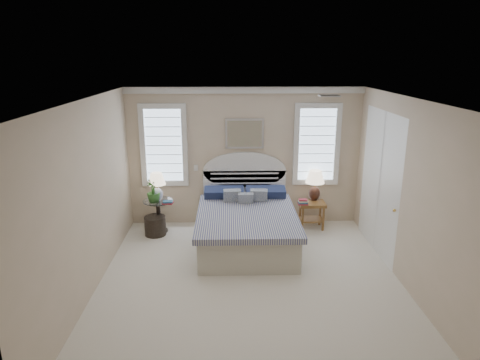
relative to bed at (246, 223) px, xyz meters
name	(u,v)px	position (x,y,z in m)	size (l,w,h in m)	color
floor	(250,285)	(0.00, -1.46, -0.39)	(4.50, 5.00, 0.01)	#ECE3CA
ceiling	(252,100)	(0.00, -1.46, 2.31)	(4.50, 5.00, 0.01)	silver
wall_back	(244,157)	(0.00, 1.04, 0.96)	(4.50, 0.02, 2.70)	#C4B193
wall_left	(88,200)	(-2.25, -1.46, 0.96)	(0.02, 5.00, 2.70)	#C4B193
wall_right	(411,197)	(2.25, -1.46, 0.96)	(0.02, 5.00, 2.70)	#C4B193
crown_molding	(245,90)	(0.00, 1.00, 2.25)	(4.50, 0.08, 0.12)	silver
hvac_vent	(329,96)	(1.20, -0.66, 2.29)	(0.30, 0.20, 0.02)	#B2B2B2
switch_plate	(196,168)	(-0.95, 1.03, 0.76)	(0.08, 0.01, 0.12)	silver
window_left	(164,145)	(-1.55, 1.02, 1.21)	(0.90, 0.06, 1.60)	silver
window_right	(317,144)	(1.40, 1.02, 1.21)	(0.90, 0.06, 1.60)	silver
painting	(245,134)	(0.00, 1.00, 1.43)	(0.74, 0.04, 0.58)	silver
closet_door	(380,183)	(2.23, -0.26, 0.81)	(0.02, 1.80, 2.40)	white
bed	(246,223)	(0.00, 0.00, 0.00)	(1.72, 2.28, 1.47)	beige
side_table_left	(159,212)	(-1.65, 0.59, 0.00)	(0.56, 0.56, 0.63)	black
nightstand_right	(312,209)	(1.30, 0.69, 0.00)	(0.50, 0.40, 0.53)	brown
floor_pot	(155,226)	(-1.70, 0.43, -0.20)	(0.40, 0.40, 0.36)	black
lamp_left	(157,184)	(-1.65, 0.60, 0.57)	(0.34, 0.34, 0.54)	white
lamp_right	(315,182)	(1.37, 0.84, 0.51)	(0.43, 0.43, 0.60)	black
potted_plant	(153,191)	(-1.71, 0.50, 0.46)	(0.25, 0.25, 0.44)	#29682F
books_left	(168,202)	(-1.44, 0.40, 0.27)	(0.20, 0.15, 0.05)	maroon
books_right	(303,202)	(1.10, 0.57, 0.19)	(0.19, 0.14, 0.10)	maroon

